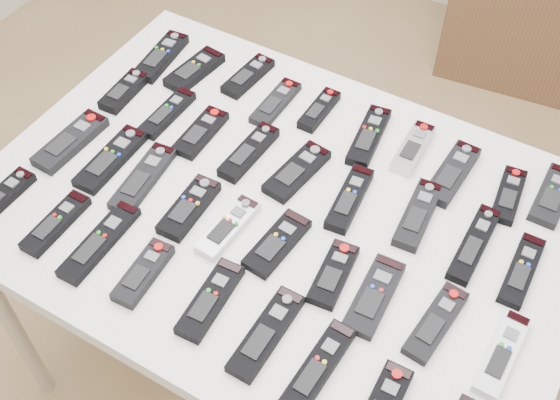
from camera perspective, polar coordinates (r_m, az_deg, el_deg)
The scene contains 38 objects.
ground at distance 2.13m, azimuth 0.57°, elevation -14.48°, with size 4.00×4.00×0.00m, color olive.
table at distance 1.52m, azimuth 0.00°, elevation -1.88°, with size 1.25×0.88×0.78m.
remote_0 at distance 1.84m, azimuth -9.62°, elevation 11.43°, with size 0.06×0.19×0.02m, color black.
remote_1 at distance 1.79m, azimuth -6.96°, elevation 10.44°, with size 0.06×0.17×0.02m, color black.
remote_2 at distance 1.76m, azimuth -2.61°, elevation 10.03°, with size 0.05×0.16×0.02m, color black.
remote_3 at distance 1.69m, azimuth -0.36°, elevation 7.90°, with size 0.05×0.17×0.02m, color black.
remote_4 at distance 1.67m, azimuth 3.20°, elevation 7.32°, with size 0.04×0.14×0.02m, color black.
remote_5 at distance 1.61m, azimuth 7.23°, elevation 5.16°, with size 0.05×0.19×0.02m, color black.
remote_6 at distance 1.60m, azimuth 10.76°, elevation 4.16°, with size 0.05×0.16×0.02m, color #B7B7BC.
remote_7 at distance 1.57m, azimuth 13.82°, elevation 2.12°, with size 0.06×0.19×0.02m, color black.
remote_8 at distance 1.56m, azimuth 18.09°, elevation 0.37°, with size 0.05×0.15×0.02m, color black.
remote_9 at distance 1.59m, azimuth 21.29°, elevation 0.34°, with size 0.06×0.17×0.02m, color black.
remote_10 at distance 1.75m, azimuth -12.55°, elevation 8.64°, with size 0.05×0.14×0.02m, color black.
remote_11 at distance 1.68m, azimuth -9.13°, elevation 6.99°, with size 0.05×0.17×0.02m, color black.
remote_12 at distance 1.62m, azimuth -6.46°, elevation 5.48°, with size 0.06×0.16×0.02m, color black.
remote_13 at distance 1.57m, azimuth -2.54°, elevation 3.92°, with size 0.05×0.18×0.02m, color black.
remote_14 at distance 1.53m, azimuth 1.39°, elevation 2.34°, with size 0.06×0.17×0.02m, color black.
remote_15 at distance 1.48m, azimuth 5.67°, elevation 0.10°, with size 0.05×0.18×0.02m, color black.
remote_16 at distance 1.48m, azimuth 11.15°, elevation -1.18°, with size 0.05×0.18×0.02m, color black.
remote_17 at distance 1.46m, azimuth 15.49°, elevation -3.48°, with size 0.05×0.20×0.02m, color black.
remote_18 at distance 1.45m, azimuth 19.04°, elevation -5.43°, with size 0.05×0.17×0.02m, color black.
remote_19 at distance 1.66m, azimuth -16.65°, elevation 4.60°, with size 0.06×0.19×0.02m, color black.
remote_20 at distance 1.60m, azimuth -13.58°, elevation 3.26°, with size 0.06×0.20×0.02m, color black.
remote_21 at distance 1.54m, azimuth -11.05°, elevation 1.76°, with size 0.06×0.20×0.02m, color black.
remote_22 at distance 1.47m, azimuth -7.40°, elevation -0.61°, with size 0.06×0.17×0.02m, color black.
remote_23 at distance 1.43m, azimuth -4.24°, elevation -2.20°, with size 0.05×0.17×0.02m, color #B7B7BC.
remote_24 at distance 1.41m, azimuth -0.23°, elevation -3.54°, with size 0.06×0.16×0.02m, color black.
remote_25 at distance 1.37m, azimuth 4.37°, elevation -6.02°, with size 0.05×0.15×0.02m, color black.
remote_26 at distance 1.35m, azimuth 7.67°, elevation -7.72°, with size 0.06×0.18×0.02m, color black.
remote_27 at distance 1.34m, azimuth 12.55°, elevation -9.69°, with size 0.05×0.17×0.02m, color black.
remote_28 at distance 1.33m, azimuth 17.59°, elevation -11.84°, with size 0.05×0.18×0.02m, color silver.
remote_29 at distance 1.59m, azimuth -21.72°, elevation 0.20°, with size 0.05×0.16×0.02m, color black.
remote_30 at distance 1.51m, azimuth -17.74°, elevation -1.81°, with size 0.05×0.17×0.02m, color black.
remote_31 at distance 1.45m, azimuth -14.44°, elevation -3.30°, with size 0.05×0.21×0.02m, color black.
remote_32 at distance 1.39m, azimuth -11.05°, elevation -5.82°, with size 0.05×0.15×0.02m, color black.
remote_33 at distance 1.34m, azimuth -5.68°, elevation -8.06°, with size 0.05×0.18×0.02m, color black.
remote_34 at distance 1.29m, azimuth -1.12°, elevation -10.78°, with size 0.05×0.20×0.02m, color black.
remote_35 at distance 1.26m, azimuth 3.08°, elevation -13.49°, with size 0.05×0.19×0.02m, color black.
Camera 1 is at (0.44, -0.80, 1.92)m, focal length 45.00 mm.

